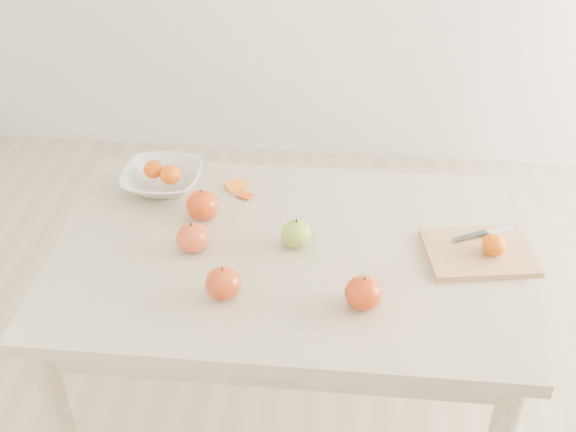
{
  "coord_description": "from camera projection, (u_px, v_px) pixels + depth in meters",
  "views": [
    {
      "loc": [
        0.15,
        -1.45,
        1.91
      ],
      "look_at": [
        0.0,
        0.05,
        0.82
      ],
      "focal_mm": 45.0,
      "sensor_mm": 36.0,
      "label": 1
    }
  ],
  "objects": [
    {
      "name": "table",
      "position": [
        286.0,
        278.0,
        1.92
      ],
      "size": [
        1.2,
        0.8,
        0.75
      ],
      "color": "#C0B091",
      "rests_on": "ground"
    },
    {
      "name": "cutting_board",
      "position": [
        479.0,
        253.0,
        1.84
      ],
      "size": [
        0.3,
        0.24,
        0.02
      ],
      "primitive_type": "cube",
      "rotation": [
        0.0,
        0.0,
        0.16
      ],
      "color": "tan",
      "rests_on": "table"
    },
    {
      "name": "bowl_tangerine_near",
      "position": [
        154.0,
        169.0,
        2.08
      ],
      "size": [
        0.06,
        0.06,
        0.05
      ],
      "primitive_type": "ellipsoid",
      "color": "#DE4C07",
      "rests_on": "fruit_bowl"
    },
    {
      "name": "bowl_tangerine_far",
      "position": [
        170.0,
        175.0,
        2.05
      ],
      "size": [
        0.06,
        0.06,
        0.05
      ],
      "primitive_type": "ellipsoid",
      "color": "#E56008",
      "rests_on": "fruit_bowl"
    },
    {
      "name": "apple_red_c",
      "position": [
        223.0,
        283.0,
        1.7
      ],
      "size": [
        0.09,
        0.09,
        0.08
      ],
      "primitive_type": "ellipsoid",
      "color": "#A01516",
      "rests_on": "table"
    },
    {
      "name": "fruit_bowl",
      "position": [
        162.0,
        179.0,
        2.08
      ],
      "size": [
        0.23,
        0.23,
        0.06
      ],
      "primitive_type": "imported",
      "color": "silver",
      "rests_on": "table"
    },
    {
      "name": "apple_green",
      "position": [
        296.0,
        234.0,
        1.86
      ],
      "size": [
        0.08,
        0.08,
        0.07
      ],
      "primitive_type": "ellipsoid",
      "color": "olive",
      "rests_on": "table"
    },
    {
      "name": "apple_red_a",
      "position": [
        203.0,
        205.0,
        1.95
      ],
      "size": [
        0.09,
        0.09,
        0.08
      ],
      "primitive_type": "ellipsoid",
      "color": "#9F0D05",
      "rests_on": "table"
    },
    {
      "name": "orange_peel_b",
      "position": [
        245.0,
        196.0,
        2.06
      ],
      "size": [
        0.05,
        0.05,
        0.01
      ],
      "primitive_type": "cube",
      "rotation": [
        -0.14,
        0.0,
        -0.37
      ],
      "color": "#C7450E",
      "rests_on": "table"
    },
    {
      "name": "apple_red_b",
      "position": [
        193.0,
        238.0,
        1.84
      ],
      "size": [
        0.08,
        0.08,
        0.08
      ],
      "primitive_type": "ellipsoid",
      "color": "#A62717",
      "rests_on": "table"
    },
    {
      "name": "board_tangerine",
      "position": [
        494.0,
        245.0,
        1.8
      ],
      "size": [
        0.06,
        0.06,
        0.05
      ],
      "primitive_type": "ellipsoid",
      "color": "#E64D08",
      "rests_on": "cutting_board"
    },
    {
      "name": "orange_peel_a",
      "position": [
        236.0,
        187.0,
        2.1
      ],
      "size": [
        0.07,
        0.07,
        0.01
      ],
      "primitive_type": "cube",
      "rotation": [
        0.21,
        0.0,
        0.75
      ],
      "color": "orange",
      "rests_on": "table"
    },
    {
      "name": "apple_red_e",
      "position": [
        363.0,
        293.0,
        1.67
      ],
      "size": [
        0.09,
        0.09,
        0.08
      ],
      "primitive_type": "ellipsoid",
      "color": "maroon",
      "rests_on": "table"
    },
    {
      "name": "paring_knife",
      "position": [
        495.0,
        232.0,
        1.88
      ],
      "size": [
        0.16,
        0.08,
        0.01
      ],
      "color": "silver",
      "rests_on": "cutting_board"
    }
  ]
}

